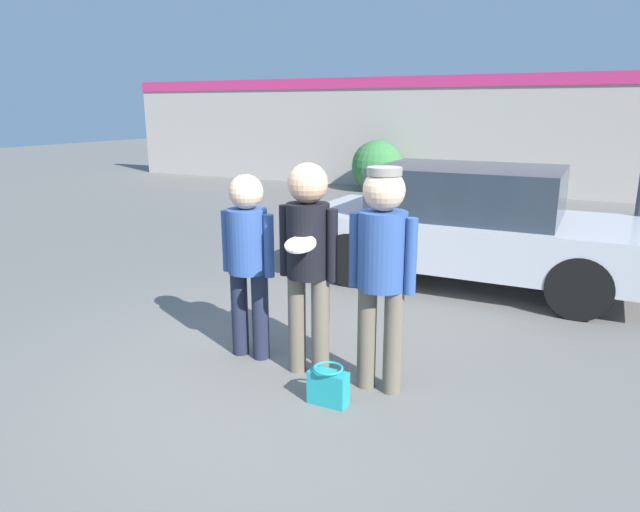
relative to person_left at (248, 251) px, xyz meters
The scene contains 8 objects.
ground_plane 1.12m from the person_left, 21.28° to the right, with size 56.00×56.00×0.00m, color #66635E.
storefront_building 11.28m from the person_left, 87.39° to the left, with size 24.00×0.22×3.00m.
person_left is the anchor object (origin of this frame).
person_middle_with_frisbee 0.65m from the person_left, ahead, with size 0.52×0.54×1.78m.
person_right 1.27m from the person_left, ahead, with size 0.54×0.37×1.77m.
parked_car_near 3.45m from the person_left, 68.42° to the left, with size 4.24×1.91×1.48m.
shrub 10.76m from the person_left, 104.85° to the left, with size 1.35×1.35×1.35m.
handbag 1.39m from the person_left, 25.29° to the right, with size 0.30×0.23×0.30m.
Camera 1 is at (2.19, -3.83, 2.19)m, focal length 32.00 mm.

